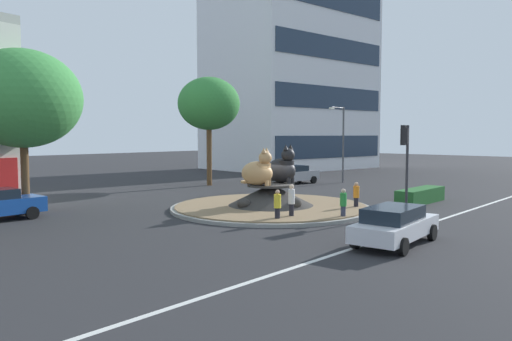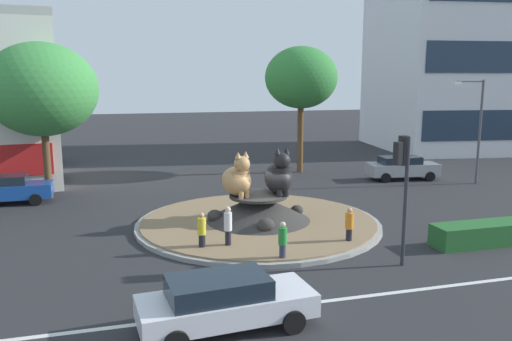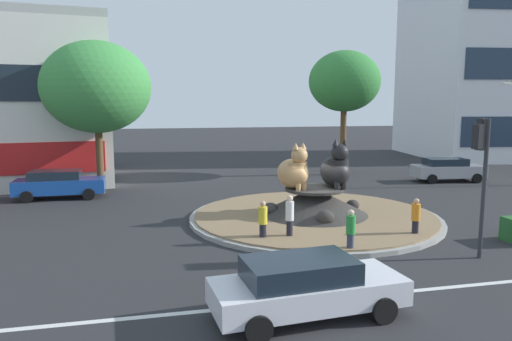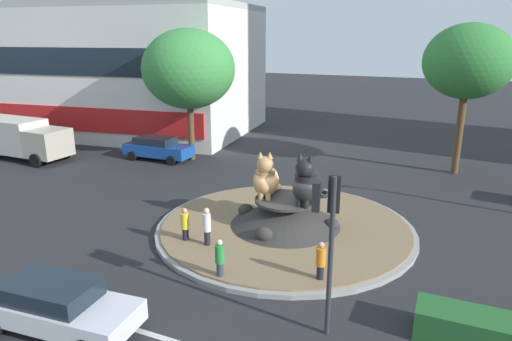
{
  "view_description": "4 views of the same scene",
  "coord_description": "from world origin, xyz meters",
  "px_view_note": "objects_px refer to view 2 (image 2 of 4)",
  "views": [
    {
      "loc": [
        -20.9,
        -17.81,
        4.21
      ],
      "look_at": [
        -0.62,
        0.56,
        2.2
      ],
      "focal_mm": 34.54,
      "sensor_mm": 36.0,
      "label": 1
    },
    {
      "loc": [
        -6.17,
        -21.9,
        6.67
      ],
      "look_at": [
        0.16,
        0.94,
        2.39
      ],
      "focal_mm": 35.86,
      "sensor_mm": 36.0,
      "label": 2
    },
    {
      "loc": [
        -7.18,
        -19.74,
        5.2
      ],
      "look_at": [
        -2.62,
        0.3,
        2.26
      ],
      "focal_mm": 33.23,
      "sensor_mm": 36.0,
      "label": 3
    },
    {
      "loc": [
        6.32,
        -17.43,
        8.2
      ],
      "look_at": [
        -1.12,
        -0.6,
        2.74
      ],
      "focal_mm": 32.13,
      "sensor_mm": 36.0,
      "label": 4
    }
  ],
  "objects_px": {
    "traffic_light_mast": "(403,172)",
    "parked_car_right": "(402,167)",
    "pedestrian_white_shirt": "(228,227)",
    "pedestrian_green_shirt": "(283,242)",
    "streetlight_arm": "(477,123)",
    "cat_statue_black": "(279,176)",
    "pedestrian_yellow_shirt": "(202,232)",
    "broadleaf_tree_behind_island": "(301,78)",
    "hatchback_near_shophouse": "(224,301)",
    "sedan_on_far_lane": "(5,189)",
    "pedestrian_orange_shirt": "(349,226)",
    "cat_statue_calico": "(238,179)",
    "second_tree_near_tower": "(42,90)"
  },
  "relations": [
    {
      "from": "traffic_light_mast",
      "to": "parked_car_right",
      "type": "height_order",
      "value": "traffic_light_mast"
    },
    {
      "from": "traffic_light_mast",
      "to": "pedestrian_white_shirt",
      "type": "xyz_separation_m",
      "value": [
        -5.63,
        3.14,
        -2.48
      ]
    },
    {
      "from": "pedestrian_green_shirt",
      "to": "pedestrian_white_shirt",
      "type": "bearing_deg",
      "value": -28.31
    },
    {
      "from": "traffic_light_mast",
      "to": "pedestrian_white_shirt",
      "type": "relative_size",
      "value": 2.62
    },
    {
      "from": "streetlight_arm",
      "to": "pedestrian_white_shirt",
      "type": "relative_size",
      "value": 3.67
    },
    {
      "from": "cat_statue_black",
      "to": "pedestrian_yellow_shirt",
      "type": "distance_m",
      "value": 5.31
    },
    {
      "from": "broadleaf_tree_behind_island",
      "to": "parked_car_right",
      "type": "bearing_deg",
      "value": -38.34
    },
    {
      "from": "hatchback_near_shophouse",
      "to": "sedan_on_far_lane",
      "type": "bearing_deg",
      "value": 112.06
    },
    {
      "from": "pedestrian_orange_shirt",
      "to": "sedan_on_far_lane",
      "type": "height_order",
      "value": "pedestrian_orange_shirt"
    },
    {
      "from": "traffic_light_mast",
      "to": "streetlight_arm",
      "type": "distance_m",
      "value": 16.98
    },
    {
      "from": "pedestrian_white_shirt",
      "to": "pedestrian_yellow_shirt",
      "type": "bearing_deg",
      "value": -168.04
    },
    {
      "from": "streetlight_arm",
      "to": "cat_statue_black",
      "type": "bearing_deg",
      "value": 17.97
    },
    {
      "from": "broadleaf_tree_behind_island",
      "to": "pedestrian_white_shirt",
      "type": "relative_size",
      "value": 4.96
    },
    {
      "from": "pedestrian_green_shirt",
      "to": "broadleaf_tree_behind_island",
      "type": "bearing_deg",
      "value": -90.21
    },
    {
      "from": "streetlight_arm",
      "to": "sedan_on_far_lane",
      "type": "distance_m",
      "value": 28.13
    },
    {
      "from": "pedestrian_green_shirt",
      "to": "sedan_on_far_lane",
      "type": "bearing_deg",
      "value": -25.49
    },
    {
      "from": "cat_statue_black",
      "to": "parked_car_right",
      "type": "distance_m",
      "value": 13.79
    },
    {
      "from": "pedestrian_orange_shirt",
      "to": "pedestrian_yellow_shirt",
      "type": "xyz_separation_m",
      "value": [
        -5.83,
        0.79,
        0.0
      ]
    },
    {
      "from": "cat_statue_black",
      "to": "pedestrian_green_shirt",
      "type": "xyz_separation_m",
      "value": [
        -1.49,
        -5.02,
        -1.4
      ]
    },
    {
      "from": "broadleaf_tree_behind_island",
      "to": "pedestrian_white_shirt",
      "type": "bearing_deg",
      "value": -119.4
    },
    {
      "from": "pedestrian_orange_shirt",
      "to": "hatchback_near_shophouse",
      "type": "relative_size",
      "value": 0.33
    },
    {
      "from": "streetlight_arm",
      "to": "parked_car_right",
      "type": "bearing_deg",
      "value": -35.98
    },
    {
      "from": "broadleaf_tree_behind_island",
      "to": "parked_car_right",
      "type": "height_order",
      "value": "broadleaf_tree_behind_island"
    },
    {
      "from": "cat_statue_calico",
      "to": "pedestrian_white_shirt",
      "type": "relative_size",
      "value": 1.29
    },
    {
      "from": "traffic_light_mast",
      "to": "sedan_on_far_lane",
      "type": "bearing_deg",
      "value": 38.03
    },
    {
      "from": "pedestrian_yellow_shirt",
      "to": "sedan_on_far_lane",
      "type": "xyz_separation_m",
      "value": [
        -8.9,
        10.61,
        -0.03
      ]
    },
    {
      "from": "pedestrian_orange_shirt",
      "to": "pedestrian_yellow_shirt",
      "type": "bearing_deg",
      "value": -67.94
    },
    {
      "from": "cat_statue_black",
      "to": "sedan_on_far_lane",
      "type": "relative_size",
      "value": 0.48
    },
    {
      "from": "pedestrian_white_shirt",
      "to": "parked_car_right",
      "type": "distance_m",
      "value": 18.03
    },
    {
      "from": "hatchback_near_shophouse",
      "to": "pedestrian_white_shirt",
      "type": "bearing_deg",
      "value": 72.0
    },
    {
      "from": "second_tree_near_tower",
      "to": "sedan_on_far_lane",
      "type": "relative_size",
      "value": 1.84
    },
    {
      "from": "sedan_on_far_lane",
      "to": "parked_car_right",
      "type": "relative_size",
      "value": 0.98
    },
    {
      "from": "second_tree_near_tower",
      "to": "pedestrian_white_shirt",
      "type": "relative_size",
      "value": 4.82
    },
    {
      "from": "broadleaf_tree_behind_island",
      "to": "pedestrian_yellow_shirt",
      "type": "distance_m",
      "value": 19.11
    },
    {
      "from": "pedestrian_yellow_shirt",
      "to": "traffic_light_mast",
      "type": "bearing_deg",
      "value": 51.44
    },
    {
      "from": "sedan_on_far_lane",
      "to": "pedestrian_green_shirt",
      "type": "bearing_deg",
      "value": -48.53
    },
    {
      "from": "cat_statue_calico",
      "to": "sedan_on_far_lane",
      "type": "height_order",
      "value": "cat_statue_calico"
    },
    {
      "from": "pedestrian_green_shirt",
      "to": "hatchback_near_shophouse",
      "type": "bearing_deg",
      "value": 76.08
    },
    {
      "from": "cat_statue_calico",
      "to": "broadleaf_tree_behind_island",
      "type": "bearing_deg",
      "value": 130.66
    },
    {
      "from": "hatchback_near_shophouse",
      "to": "broadleaf_tree_behind_island",
      "type": "bearing_deg",
      "value": 60.1
    },
    {
      "from": "pedestrian_green_shirt",
      "to": "pedestrian_orange_shirt",
      "type": "xyz_separation_m",
      "value": [
        3.2,
        1.18,
        0.0
      ]
    },
    {
      "from": "traffic_light_mast",
      "to": "pedestrian_green_shirt",
      "type": "relative_size",
      "value": 2.95
    },
    {
      "from": "cat_statue_black",
      "to": "hatchback_near_shophouse",
      "type": "xyz_separation_m",
      "value": [
        -4.54,
        -9.23,
        -1.46
      ]
    },
    {
      "from": "pedestrian_white_shirt",
      "to": "hatchback_near_shophouse",
      "type": "height_order",
      "value": "pedestrian_white_shirt"
    },
    {
      "from": "broadleaf_tree_behind_island",
      "to": "sedan_on_far_lane",
      "type": "height_order",
      "value": "broadleaf_tree_behind_island"
    },
    {
      "from": "traffic_light_mast",
      "to": "broadleaf_tree_behind_island",
      "type": "height_order",
      "value": "broadleaf_tree_behind_island"
    },
    {
      "from": "cat_statue_black",
      "to": "traffic_light_mast",
      "type": "distance_m",
      "value": 6.83
    },
    {
      "from": "pedestrian_green_shirt",
      "to": "second_tree_near_tower",
      "type": "bearing_deg",
      "value": -33.21
    },
    {
      "from": "traffic_light_mast",
      "to": "hatchback_near_shophouse",
      "type": "xyz_separation_m",
      "value": [
        -7.08,
        -3.0,
        -2.67
      ]
    },
    {
      "from": "traffic_light_mast",
      "to": "second_tree_near_tower",
      "type": "height_order",
      "value": "second_tree_near_tower"
    }
  ]
}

